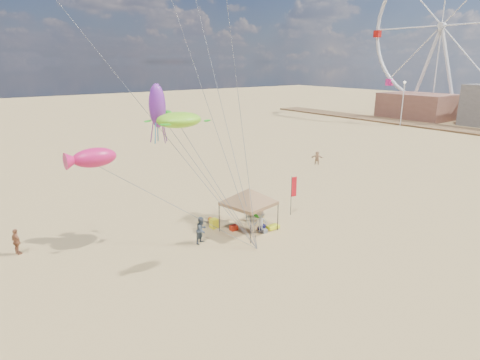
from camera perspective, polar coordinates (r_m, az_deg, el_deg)
The scene contains 22 objects.
ground at distance 26.79m, azimuth 3.89°, elevation -9.69°, with size 280.00×280.00×0.00m, color tan.
canopy_tent at distance 28.56m, azimuth 1.23°, elevation -1.40°, with size 5.84×5.84×3.67m.
feather_flag at distance 32.20m, azimuth 7.39°, elevation -1.28°, with size 0.48×0.12×3.15m.
cooler_red at distance 29.63m, azimuth -0.87°, elevation -6.64°, with size 0.54×0.38×0.38m, color red.
cooler_blue at distance 33.06m, azimuth 2.25°, elevation -4.18°, with size 0.54×0.38×0.38m, color #121997.
bag_navy at distance 29.80m, azimuth 3.03°, elevation -6.55°, with size 0.36×0.36×0.60m, color #0C0C36.
bag_orange at distance 31.03m, azimuth -4.03°, elevation -5.62°, with size 0.36×0.36×0.60m, color orange.
chair_green at distance 32.15m, azimuth 2.56°, elevation -4.48°, with size 0.50×0.50×0.70m, color #218518.
chair_yellow at distance 30.02m, azimuth -3.65°, elevation -6.03°, with size 0.50×0.50×0.70m, color #FFF51C.
crate_grey at distance 29.25m, azimuth 3.42°, elevation -7.08°, with size 0.34×0.30×0.28m, color gray.
beach_cart at distance 29.82m, azimuth 4.60°, elevation -6.52°, with size 0.90×0.50×0.24m, color #F2FF1C.
person_near_a at distance 31.23m, azimuth 2.97°, elevation -4.26°, with size 0.58×0.38×1.58m, color tan.
person_near_b at distance 27.47m, azimuth -5.35°, elevation -6.94°, with size 0.90×0.70×1.85m, color #3C4852.
person_near_c at distance 29.14m, azimuth 2.84°, elevation -5.79°, with size 1.01×0.58×1.57m, color silver.
person_far_a at distance 29.37m, azimuth -28.59°, elevation -7.53°, with size 1.00×0.42×1.71m, color #985B3A.
person_far_c at distance 49.18m, azimuth 10.64°, elevation 3.06°, with size 1.46×0.47×1.58m, color tan.
building_north at distance 96.25m, azimuth 23.37°, elevation 9.40°, with size 10.00×14.00×5.20m, color #8C5947.
lamp_north at distance 83.71m, azimuth 21.71°, elevation 10.78°, with size 0.50×0.50×8.25m.
ferris_wheel at distance 100.13m, azimuth 26.09°, elevation 17.75°, with size 1.33×32.47×34.86m.
turtle_kite at distance 26.18m, azimuth -8.47°, elevation 8.24°, with size 2.93×2.34×0.98m, color #88E120.
fish_kite at distance 20.21m, azimuth -19.52°, elevation 2.96°, with size 2.05×1.03×0.91m, color #D01858.
squid_kite at distance 26.52m, azimuth -11.41°, elevation 10.06°, with size 1.05×1.05×2.73m, color purple.
Camera 1 is at (-15.79, -18.25, 11.63)m, focal length 30.75 mm.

